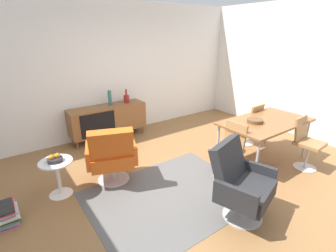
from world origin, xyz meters
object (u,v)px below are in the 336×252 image
Objects in this scene: dining_chair_back_right at (250,123)px; side_table_round at (58,174)px; dining_chair_near_window at (229,148)px; magazine_stack at (3,215)px; vase_cobalt at (110,98)px; wooden_bowl_on_table at (255,121)px; lounge_chair_red at (112,154)px; dining_chair_front_right at (306,141)px; fruit_bowl at (55,159)px; sideboard at (108,119)px; armchair_black_shell at (241,182)px; vase_sculptural_dark at (126,98)px; dining_table at (266,123)px.

side_table_round is at bearing 172.41° from dining_chair_back_right.
dining_chair_near_window is 3.13m from magazine_stack.
wooden_bowl_on_table is (1.50, -2.46, -0.11)m from vase_cobalt.
lounge_chair_red is (-0.71, -1.64, -0.41)m from vase_cobalt.
dining_chair_near_window is at bearing 155.54° from dining_chair_front_right.
vase_cobalt reaches higher than fruit_bowl.
dining_chair_front_right reaches higher than sideboard.
armchair_black_shell is 1.82× the size of side_table_round.
wooden_bowl_on_table is (1.13, -2.46, -0.05)m from vase_sculptural_dark.
dining_chair_near_window is 0.90× the size of lounge_chair_red.
armchair_black_shell is (-0.61, -0.71, -0.00)m from dining_chair_near_window.
side_table_round is (-3.54, 1.59, -0.15)m from dining_chair_front_right.
lounge_chair_red is at bearing 159.64° from wooden_bowl_on_table.
vase_sculptural_dark reaches higher than sideboard.
armchair_black_shell is at bearing -145.69° from dining_chair_back_right.
lounge_chair_red is at bearing -113.46° from vase_cobalt.
dining_chair_front_right is at bearing -60.90° from vase_sculptural_dark.
armchair_black_shell reaches higher than dining_table.
dining_table is 1.87× the size of dining_chair_front_right.
dining_table is at bearing -17.91° from side_table_round.
vase_cobalt is 2.10m from fruit_bowl.
armchair_black_shell is at bearing -45.68° from fruit_bowl.
lounge_chair_red is at bearing 150.82° from dining_chair_near_window.
side_table_round is (-1.83, -1.48, -0.49)m from vase_sculptural_dark.
dining_chair_back_right is (0.01, 1.12, 0.00)m from dining_chair_front_right.
armchair_black_shell is at bearing -92.33° from vase_sculptural_dark.
lounge_chair_red is at bearing 152.86° from dining_chair_front_right.
sideboard is 0.45m from vase_cobalt.
lounge_chair_red is 1.00× the size of armchair_black_shell.
fruit_bowl is at bearing -134.39° from vase_cobalt.
dining_chair_back_right is at bearing -48.68° from vase_sculptural_dark.
armchair_black_shell is 2.43m from side_table_round.
vase_cobalt is (0.08, 0.00, 0.44)m from sideboard.
fruit_bowl is at bearing -140.97° from vase_sculptural_dark.
dining_chair_front_right is at bearing -24.46° from dining_chair_near_window.
vase_cobalt reaches higher than dining_chair_front_right.
vase_sculptural_dark is at bearing 114.62° from wooden_bowl_on_table.
fruit_bowl reaches higher than magazine_stack.
vase_sculptural_dark is (0.38, 0.00, -0.06)m from vase_cobalt.
sideboard reaches higher than fruit_bowl.
vase_cobalt is 3.06m from dining_table.
vase_sculptural_dark reaches higher than dining_table.
magazine_stack is at bearing 147.20° from armchair_black_shell.
side_table_round is (-1.45, -1.48, -0.56)m from vase_cobalt.
dining_chair_near_window is (0.93, -2.51, 0.03)m from sideboard.
dining_chair_back_right is at bearing -43.01° from vase_cobalt.
dining_chair_near_window is at bearing -15.55° from magazine_stack.
wooden_bowl_on_table is 3.12m from fruit_bowl.
wooden_bowl_on_table is 0.83m from dining_chair_back_right.
armchair_black_shell is at bearing -130.68° from dining_chair_near_window.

